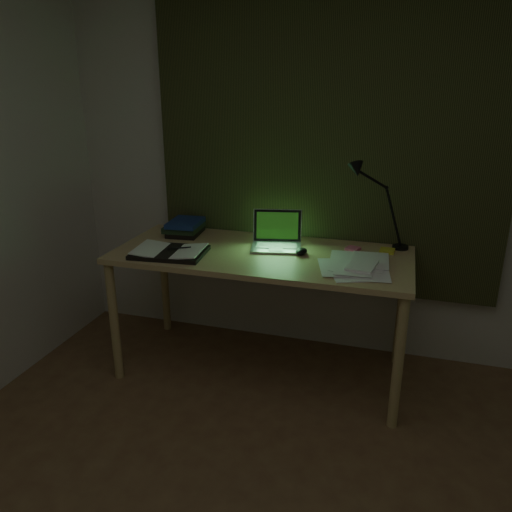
{
  "coord_description": "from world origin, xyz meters",
  "views": [
    {
      "loc": [
        0.48,
        -1.17,
        1.77
      ],
      "look_at": [
        -0.29,
        1.42,
        0.82
      ],
      "focal_mm": 35.0,
      "sensor_mm": 36.0,
      "label": 1
    }
  ],
  "objects_px": {
    "laptop": "(276,232)",
    "open_textbook": "(170,252)",
    "desk_lamp": "(404,207)",
    "desk": "(261,313)",
    "loose_papers": "(353,265)",
    "book_stack": "(185,227)"
  },
  "relations": [
    {
      "from": "laptop",
      "to": "open_textbook",
      "type": "xyz_separation_m",
      "value": [
        -0.58,
        -0.28,
        -0.09
      ]
    },
    {
      "from": "loose_papers",
      "to": "desk_lamp",
      "type": "bearing_deg",
      "value": 58.33
    },
    {
      "from": "open_textbook",
      "to": "desk_lamp",
      "type": "distance_m",
      "value": 1.42
    },
    {
      "from": "desk",
      "to": "loose_papers",
      "type": "relative_size",
      "value": 5.08
    },
    {
      "from": "book_stack",
      "to": "loose_papers",
      "type": "bearing_deg",
      "value": -14.38
    },
    {
      "from": "laptop",
      "to": "desk_lamp",
      "type": "height_order",
      "value": "desk_lamp"
    },
    {
      "from": "desk",
      "to": "laptop",
      "type": "height_order",
      "value": "laptop"
    },
    {
      "from": "desk",
      "to": "laptop",
      "type": "relative_size",
      "value": 5.18
    },
    {
      "from": "open_textbook",
      "to": "loose_papers",
      "type": "relative_size",
      "value": 1.2
    },
    {
      "from": "open_textbook",
      "to": "desk_lamp",
      "type": "height_order",
      "value": "desk_lamp"
    },
    {
      "from": "loose_papers",
      "to": "desk_lamp",
      "type": "height_order",
      "value": "desk_lamp"
    },
    {
      "from": "desk",
      "to": "desk_lamp",
      "type": "bearing_deg",
      "value": 21.25
    },
    {
      "from": "laptop",
      "to": "desk_lamp",
      "type": "distance_m",
      "value": 0.77
    },
    {
      "from": "desk",
      "to": "loose_papers",
      "type": "bearing_deg",
      "value": -8.84
    },
    {
      "from": "laptop",
      "to": "book_stack",
      "type": "xyz_separation_m",
      "value": [
        -0.66,
        0.12,
        -0.06
      ]
    },
    {
      "from": "open_textbook",
      "to": "book_stack",
      "type": "height_order",
      "value": "book_stack"
    },
    {
      "from": "book_stack",
      "to": "desk",
      "type": "bearing_deg",
      "value": -19.29
    },
    {
      "from": "open_textbook",
      "to": "desk",
      "type": "bearing_deg",
      "value": 15.18
    },
    {
      "from": "loose_papers",
      "to": "desk_lamp",
      "type": "xyz_separation_m",
      "value": [
        0.24,
        0.39,
        0.25
      ]
    },
    {
      "from": "desk",
      "to": "open_textbook",
      "type": "xyz_separation_m",
      "value": [
        -0.51,
        -0.19,
        0.42
      ]
    },
    {
      "from": "loose_papers",
      "to": "desk",
      "type": "bearing_deg",
      "value": 171.16
    },
    {
      "from": "laptop",
      "to": "loose_papers",
      "type": "bearing_deg",
      "value": -31.48
    }
  ]
}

